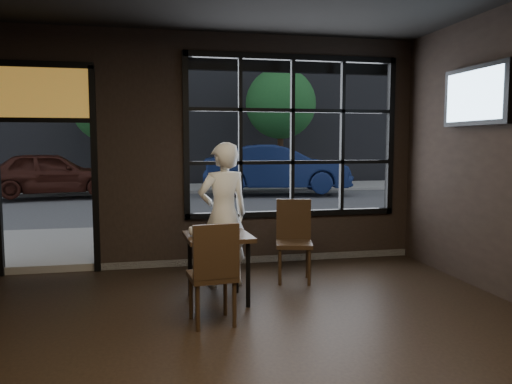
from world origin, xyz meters
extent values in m
cube|color=black|center=(0.00, 0.00, -0.01)|extent=(6.00, 7.00, 0.02)
cube|color=black|center=(1.20, 3.50, 1.80)|extent=(3.06, 0.12, 2.28)
cube|color=orange|center=(-2.10, 3.50, 2.35)|extent=(1.20, 0.06, 0.70)
cube|color=#545456|center=(0.00, 24.00, -0.02)|extent=(60.00, 41.00, 0.04)
cube|color=#5B5956|center=(0.00, 23.00, 7.50)|extent=(28.00, 12.00, 15.00)
cube|color=black|center=(-0.09, 1.87, 0.37)|extent=(0.73, 0.73, 0.74)
cube|color=black|center=(-0.23, 1.24, 0.49)|extent=(0.47, 0.47, 0.98)
cube|color=black|center=(0.94, 2.47, 0.50)|extent=(0.53, 0.53, 1.00)
imported|color=white|center=(0.06, 2.46, 0.86)|extent=(0.71, 0.55, 1.72)
imported|color=silver|center=(-0.34, 1.82, 0.78)|extent=(0.14, 0.14, 0.10)
cube|color=black|center=(2.93, 1.83, 2.25)|extent=(0.13, 1.17, 0.68)
imported|color=#101D47|center=(3.22, 12.44, 0.88)|extent=(4.90, 2.26, 1.56)
imported|color=#38160F|center=(-3.78, 12.81, 0.78)|extent=(4.19, 2.22, 1.36)
cylinder|color=#332114|center=(-2.26, 15.13, 1.13)|extent=(0.21, 0.21, 2.26)
sphere|color=#236029|center=(-2.26, 15.13, 2.97)|extent=(2.46, 2.46, 2.46)
cylinder|color=#332114|center=(3.99, 14.85, 1.20)|extent=(0.22, 0.22, 2.41)
sphere|color=#356725|center=(3.99, 14.85, 3.17)|extent=(2.63, 2.63, 2.63)
camera|label=1|loc=(-0.76, -3.36, 1.71)|focal=35.00mm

